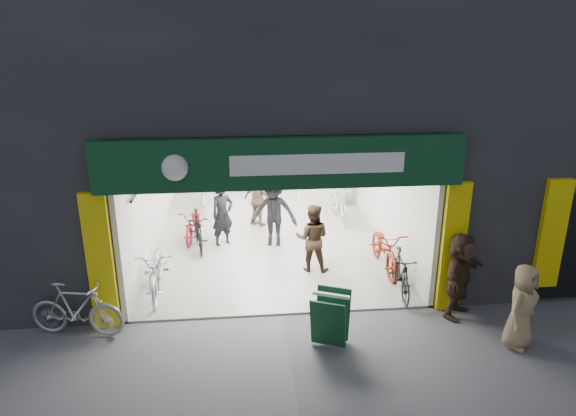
{
  "coord_description": "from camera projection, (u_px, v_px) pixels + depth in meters",
  "views": [
    {
      "loc": [
        -0.76,
        -8.64,
        5.19
      ],
      "look_at": [
        0.26,
        1.5,
        1.67
      ],
      "focal_mm": 32.0,
      "sensor_mm": 36.0,
      "label": 1
    }
  ],
  "objects": [
    {
      "name": "bike_right_back",
      "position": [
        338.0,
        203.0,
        14.69
      ],
      "size": [
        0.64,
        1.8,
        1.06
      ],
      "primitive_type": "imported",
      "rotation": [
        0.0,
        0.0,
        0.08
      ],
      "color": "silver",
      "rests_on": "ground"
    },
    {
      "name": "bike_left_back",
      "position": [
        204.0,
        193.0,
        15.38
      ],
      "size": [
        0.62,
        2.0,
        1.19
      ],
      "primitive_type": "imported",
      "rotation": [
        0.0,
        0.0,
        0.03
      ],
      "color": "silver",
      "rests_on": "ground"
    },
    {
      "name": "sandwich_board",
      "position": [
        330.0,
        317.0,
        8.84
      ],
      "size": [
        0.8,
        0.81,
        0.94
      ],
      "rotation": [
        0.0,
        0.0,
        -0.4
      ],
      "color": "#0E381B",
      "rests_on": "ground"
    },
    {
      "name": "customer_c",
      "position": [
        274.0,
        212.0,
        12.79
      ],
      "size": [
        1.28,
        0.89,
        1.82
      ],
      "primitive_type": "imported",
      "rotation": [
        0.0,
        0.0,
        -0.19
      ],
      "color": "black",
      "rests_on": "ground"
    },
    {
      "name": "pedestrian_far",
      "position": [
        459.0,
        275.0,
        9.65
      ],
      "size": [
        1.42,
        1.47,
        1.68
      ],
      "primitive_type": "imported",
      "rotation": [
        0.0,
        0.0,
        0.82
      ],
      "color": "#3A271A",
      "rests_on": "ground"
    },
    {
      "name": "bike_right_front",
      "position": [
        401.0,
        274.0,
        10.54
      ],
      "size": [
        0.57,
        1.59,
        0.94
      ],
      "primitive_type": "imported",
      "rotation": [
        0.0,
        0.0,
        -0.08
      ],
      "color": "black",
      "rests_on": "ground"
    },
    {
      "name": "bike_left_front",
      "position": [
        157.0,
        269.0,
        10.59
      ],
      "size": [
        0.86,
        2.08,
        1.07
      ],
      "primitive_type": "imported",
      "rotation": [
        0.0,
        0.0,
        0.08
      ],
      "color": "#A7A7AB",
      "rests_on": "ground"
    },
    {
      "name": "customer_b",
      "position": [
        312.0,
        238.0,
        11.48
      ],
      "size": [
        0.89,
        0.77,
        1.59
      ],
      "primitive_type": "imported",
      "rotation": [
        0.0,
        0.0,
        2.91
      ],
      "color": "#39281A",
      "rests_on": "ground"
    },
    {
      "name": "customer_d",
      "position": [
        258.0,
        200.0,
        14.12
      ],
      "size": [
        0.94,
        0.88,
        1.56
      ],
      "primitive_type": "imported",
      "rotation": [
        0.0,
        0.0,
        2.44
      ],
      "color": "#86664E",
      "rests_on": "ground"
    },
    {
      "name": "ground",
      "position": [
        282.0,
        315.0,
        9.89
      ],
      "size": [
        60.0,
        60.0,
        0.0
      ],
      "primitive_type": "plane",
      "color": "#56565B",
      "rests_on": "ground"
    },
    {
      "name": "bike_left_midback",
      "position": [
        193.0,
        224.0,
        13.36
      ],
      "size": [
        0.76,
        1.73,
        0.88
      ],
      "primitive_type": "imported",
      "rotation": [
        0.0,
        0.0,
        -0.11
      ],
      "color": "maroon",
      "rests_on": "ground"
    },
    {
      "name": "bike_right_mid",
      "position": [
        385.0,
        249.0,
        11.65
      ],
      "size": [
        0.7,
        1.96,
        1.03
      ],
      "primitive_type": "imported",
      "rotation": [
        0.0,
        0.0,
        -0.01
      ],
      "color": "maroon",
      "rests_on": "ground"
    },
    {
      "name": "pedestrian_near",
      "position": [
        522.0,
        307.0,
        8.7
      ],
      "size": [
        0.89,
        0.85,
        1.53
      ],
      "primitive_type": "imported",
      "rotation": [
        0.0,
        0.0,
        0.68
      ],
      "color": "#927855",
      "rests_on": "ground"
    },
    {
      "name": "customer_a",
      "position": [
        222.0,
        215.0,
        12.85
      ],
      "size": [
        0.72,
        0.66,
        1.66
      ],
      "primitive_type": "imported",
      "rotation": [
        0.0,
        0.0,
        0.57
      ],
      "color": "black",
      "rests_on": "ground"
    },
    {
      "name": "bike_left_midfront",
      "position": [
        198.0,
        231.0,
        12.77
      ],
      "size": [
        0.71,
        1.66,
        0.97
      ],
      "primitive_type": "imported",
      "rotation": [
        0.0,
        0.0,
        0.17
      ],
      "color": "black",
      "rests_on": "ground"
    },
    {
      "name": "building",
      "position": [
        299.0,
        67.0,
        13.26
      ],
      "size": [
        17.0,
        10.27,
        8.0
      ],
      "color": "#232326",
      "rests_on": "ground"
    },
    {
      "name": "parked_bike",
      "position": [
        77.0,
        309.0,
        9.09
      ],
      "size": [
        1.79,
        0.82,
        1.04
      ],
      "primitive_type": "imported",
      "rotation": [
        0.0,
        0.0,
        1.37
      ],
      "color": "#ADACB1",
      "rests_on": "ground"
    }
  ]
}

